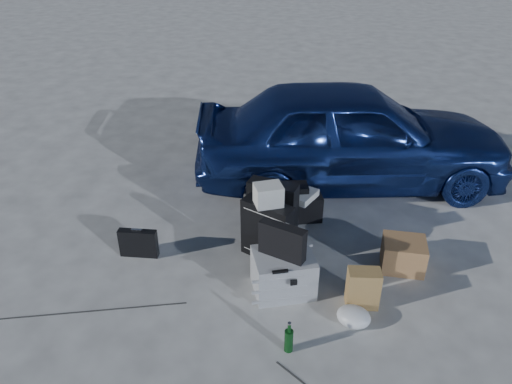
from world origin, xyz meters
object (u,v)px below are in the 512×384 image
pelican_case (283,273)px  suitcase_right (267,231)px  briefcase (139,243)px  suitcase_left (272,211)px  cardboard_box (403,254)px  car (351,134)px  green_bottle (289,337)px  duffel_bag (294,207)px

pelican_case → suitcase_right: size_ratio=0.86×
briefcase → suitcase_left: 1.41m
cardboard_box → suitcase_right: bearing=-176.8°
pelican_case → suitcase_right: 0.54m
pelican_case → briefcase: (-1.51, 0.25, -0.04)m
car → cardboard_box: 1.88m
car → green_bottle: 3.04m
cardboard_box → green_bottle: (-0.96, -1.27, -0.01)m
pelican_case → briefcase: pelican_case is taller
suitcase_left → suitcase_right: (0.00, -0.33, -0.02)m
car → cardboard_box: car is taller
car → suitcase_right: car is taller
briefcase → suitcase_right: size_ratio=0.62×
briefcase → cardboard_box: (2.63, 0.31, 0.00)m
pelican_case → suitcase_left: size_ratio=0.80×
car → pelican_case: bearing=154.4°
briefcase → suitcase_right: bearing=5.4°
green_bottle → cardboard_box: bearing=52.8°
briefcase → suitcase_right: (1.28, 0.23, 0.16)m
briefcase → suitcase_right: suitcase_right is taller
pelican_case → cardboard_box: size_ratio=1.32×
green_bottle → pelican_case: bearing=101.6°
suitcase_left → duffel_bag: (0.19, 0.42, -0.18)m
suitcase_left → cardboard_box: suitcase_left is taller
car → suitcase_right: bearing=144.5°
duffel_bag → car: bearing=44.4°
car → cardboard_box: bearing=-173.5°
pelican_case → suitcase_left: (-0.23, 0.81, 0.14)m
green_bottle → car: bearing=83.0°
briefcase → duffel_bag: bearing=28.8°
pelican_case → briefcase: size_ratio=1.38×
pelican_case → duffel_bag: (-0.05, 1.22, -0.04)m
suitcase_right → briefcase: bearing=-145.6°
pelican_case → duffel_bag: pelican_case is taller
suitcase_left → duffel_bag: bearing=78.6°
car → duffel_bag: bearing=138.8°
car → green_bottle: size_ratio=13.44×
suitcase_left → duffel_bag: size_ratio=1.10×
suitcase_right → suitcase_left: bearing=114.4°
car → cardboard_box: size_ratio=9.42×
pelican_case → green_bottle: bearing=-99.6°
duffel_bag → cardboard_box: same height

